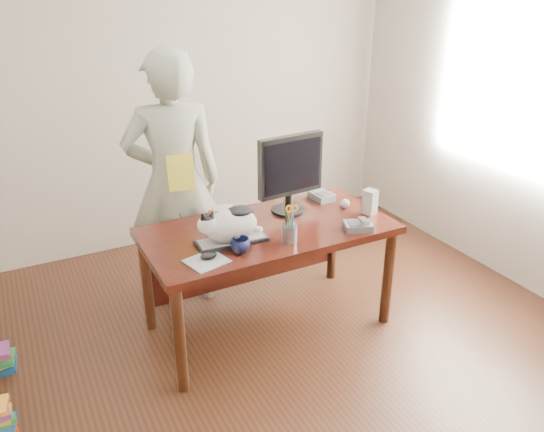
% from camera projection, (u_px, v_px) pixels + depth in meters
% --- Properties ---
extents(room, '(4.50, 4.50, 4.50)m').
position_uv_depth(room, '(322.00, 166.00, 2.68)').
color(room, black).
rests_on(room, ground).
extents(desk, '(1.60, 0.80, 0.75)m').
position_uv_depth(desk, '(263.00, 243.00, 3.53)').
color(desk, black).
rests_on(desk, ground).
extents(keyboard, '(0.44, 0.18, 0.03)m').
position_uv_depth(keyboard, '(232.00, 241.00, 3.21)').
color(keyboard, black).
rests_on(keyboard, desk).
extents(cat, '(0.42, 0.22, 0.24)m').
position_uv_depth(cat, '(229.00, 224.00, 3.16)').
color(cat, silver).
rests_on(cat, keyboard).
extents(monitor, '(0.48, 0.25, 0.54)m').
position_uv_depth(monitor, '(290.00, 170.00, 3.50)').
color(monitor, black).
rests_on(monitor, desk).
extents(pen_cup, '(0.12, 0.12, 0.24)m').
position_uv_depth(pen_cup, '(290.00, 231.00, 3.20)').
color(pen_cup, gray).
rests_on(pen_cup, desk).
extents(mousepad, '(0.26, 0.24, 0.00)m').
position_uv_depth(mousepad, '(207.00, 261.00, 3.00)').
color(mousepad, '#9DA1A8').
rests_on(mousepad, desk).
extents(mouse, '(0.11, 0.09, 0.04)m').
position_uv_depth(mouse, '(209.00, 256.00, 3.01)').
color(mouse, black).
rests_on(mouse, mousepad).
extents(coffee_mug, '(0.16, 0.16, 0.09)m').
position_uv_depth(coffee_mug, '(240.00, 245.00, 3.08)').
color(coffee_mug, black).
rests_on(coffee_mug, desk).
extents(phone, '(0.21, 0.19, 0.08)m').
position_uv_depth(phone, '(358.00, 225.00, 3.37)').
color(phone, slate).
rests_on(phone, desk).
extents(speaker, '(0.10, 0.10, 0.17)m').
position_uv_depth(speaker, '(370.00, 202.00, 3.58)').
color(speaker, '#B0B0B2').
rests_on(speaker, desk).
extents(baseball, '(0.07, 0.07, 0.07)m').
position_uv_depth(baseball, '(345.00, 204.00, 3.68)').
color(baseball, '#EDE8CD').
rests_on(baseball, desk).
extents(book_stack, '(0.25, 0.22, 0.08)m').
position_uv_depth(book_stack, '(225.00, 214.00, 3.52)').
color(book_stack, '#501515').
rests_on(book_stack, desk).
extents(calculator, '(0.14, 0.18, 0.05)m').
position_uv_depth(calculator, '(322.00, 196.00, 3.83)').
color(calculator, slate).
rests_on(calculator, desk).
extents(person, '(0.75, 0.57, 1.84)m').
position_uv_depth(person, '(174.00, 183.00, 3.67)').
color(person, beige).
rests_on(person, ground).
extents(held_book, '(0.19, 0.14, 0.24)m').
position_uv_depth(held_book, '(181.00, 172.00, 3.48)').
color(held_book, yellow).
rests_on(held_book, person).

